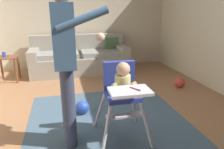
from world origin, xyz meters
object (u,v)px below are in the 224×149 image
object	(u,v)px
adult_standing	(66,60)
toy_ball_second	(82,107)
toy_ball	(180,83)
side_table	(8,63)
couch	(80,58)
sippy_cup	(4,54)
high_chair	(122,87)

from	to	relation	value
adult_standing	toy_ball_second	size ratio (longest dim) A/B	8.64
toy_ball	side_table	xyz separation A→B (m)	(-3.24, 1.18, 0.28)
couch	side_table	distance (m)	1.54
toy_ball	side_table	world-z (taller)	side_table
adult_standing	side_table	size ratio (longest dim) A/B	3.24
side_table	couch	bearing A→B (deg)	12.58
side_table	sippy_cup	world-z (taller)	sippy_cup
toy_ball_second	high_chair	bearing A→B (deg)	-60.08
toy_ball	toy_ball_second	size ratio (longest dim) A/B	1.01
couch	sippy_cup	world-z (taller)	couch
high_chair	adult_standing	world-z (taller)	adult_standing
toy_ball_second	toy_ball	bearing A→B (deg)	17.31
couch	sippy_cup	xyz separation A→B (m)	(-1.54, -0.34, 0.24)
couch	sippy_cup	size ratio (longest dim) A/B	22.18
adult_standing	sippy_cup	bearing A→B (deg)	117.19
couch	toy_ball_second	world-z (taller)	couch
high_chair	adult_standing	bearing A→B (deg)	-90.04
high_chair	side_table	world-z (taller)	high_chair
toy_ball	sippy_cup	xyz separation A→B (m)	(-3.28, 1.18, 0.47)
high_chair	couch	bearing A→B (deg)	-173.97
side_table	toy_ball_second	bearing A→B (deg)	-53.54
side_table	adult_standing	bearing A→B (deg)	-65.21
sippy_cup	toy_ball	bearing A→B (deg)	-19.84
toy_ball_second	side_table	world-z (taller)	side_table
high_chair	toy_ball_second	world-z (taller)	high_chair
high_chair	adult_standing	size ratio (longest dim) A/B	0.54
high_chair	sippy_cup	world-z (taller)	high_chair
toy_ball_second	adult_standing	bearing A→B (deg)	-106.34
toy_ball	toy_ball_second	world-z (taller)	toy_ball
toy_ball	high_chair	bearing A→B (deg)	-140.35
adult_standing	toy_ball	xyz separation A→B (m)	(2.12, 1.26, -0.86)
toy_ball_second	side_table	size ratio (longest dim) A/B	0.37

